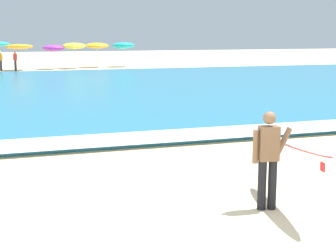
{
  "coord_description": "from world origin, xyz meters",
  "views": [
    {
      "loc": [
        -2.91,
        -6.65,
        3.03
      ],
      "look_at": [
        0.32,
        3.34,
        1.1
      ],
      "focal_mm": 54.01,
      "sensor_mm": 36.0,
      "label": 1
    }
  ],
  "objects": [
    {
      "name": "sea",
      "position": [
        0.0,
        20.2,
        0.07
      ],
      "size": [
        120.0,
        28.0,
        0.14
      ],
      "primitive_type": "cube",
      "color": "teal",
      "rests_on": "ground"
    },
    {
      "name": "ground_plane",
      "position": [
        0.0,
        0.0,
        0.0
      ],
      "size": [
        160.0,
        160.0,
        0.0
      ],
      "primitive_type": "plane",
      "color": "beige"
    },
    {
      "name": "beachgoer_near_row_left",
      "position": [
        -2.0,
        37.08,
        0.84
      ],
      "size": [
        0.32,
        0.2,
        1.58
      ],
      "color": "#383842",
      "rests_on": "ground"
    },
    {
      "name": "surf_foam",
      "position": [
        0.0,
        6.8,
        0.15
      ],
      "size": [
        120.0,
        1.7,
        0.01
      ],
      "primitive_type": "cube",
      "color": "white",
      "rests_on": "sea"
    },
    {
      "name": "beach_umbrella_5",
      "position": [
        1.19,
        37.89,
        1.79
      ],
      "size": [
        1.86,
        1.87,
        2.07
      ],
      "color": "beige",
      "rests_on": "ground"
    },
    {
      "name": "beach_umbrella_7",
      "position": [
        5.15,
        38.96,
        1.94
      ],
      "size": [
        2.07,
        2.1,
        2.25
      ],
      "color": "beige",
      "rests_on": "ground"
    },
    {
      "name": "beach_umbrella_4",
      "position": [
        -1.61,
        37.23,
        1.94
      ],
      "size": [
        2.22,
        2.24,
        2.21
      ],
      "color": "beige",
      "rests_on": "ground"
    },
    {
      "name": "beachgoer_near_row_mid",
      "position": [
        -3.14,
        37.27,
        0.84
      ],
      "size": [
        0.32,
        0.2,
        1.58
      ],
      "color": "#383842",
      "rests_on": "ground"
    },
    {
      "name": "beach_umbrella_6",
      "position": [
        2.98,
        37.98,
        1.95
      ],
      "size": [
        2.02,
        2.05,
        2.28
      ],
      "color": "beige",
      "rests_on": "ground"
    },
    {
      "name": "surfer_with_board",
      "position": [
        1.57,
        0.79,
        1.03
      ],
      "size": [
        1.16,
        2.65,
        1.73
      ],
      "color": "black",
      "rests_on": "ground"
    },
    {
      "name": "beach_umbrella_8",
      "position": [
        7.56,
        38.97,
        1.92
      ],
      "size": [
        2.05,
        2.08,
        2.27
      ],
      "color": "beige",
      "rests_on": "ground"
    }
  ]
}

